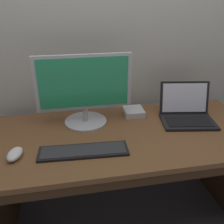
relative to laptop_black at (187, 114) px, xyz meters
The scene contains 7 objects.
ground_plane 0.87m from the laptop_black, 168.53° to the right, with size 14.00×14.00×0.00m, color #4C4C51.
desk 0.48m from the laptop_black, 167.34° to the right, with size 1.56×0.71×0.72m.
laptop_black is the anchor object (origin of this frame).
external_monitor 0.65m from the laptop_black, behind, with size 0.55×0.26×0.42m.
wired_keyboard 0.70m from the laptop_black, 161.12° to the right, with size 0.45×0.15×0.01m.
computer_mouse 1.01m from the laptop_black, 167.95° to the right, with size 0.07×0.11×0.04m, color white.
external_drive_box 0.34m from the laptop_black, 154.80° to the left, with size 0.13×0.14×0.04m, color silver.
Camera 1 is at (-0.31, -1.17, 1.44)m, focal length 39.28 mm.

